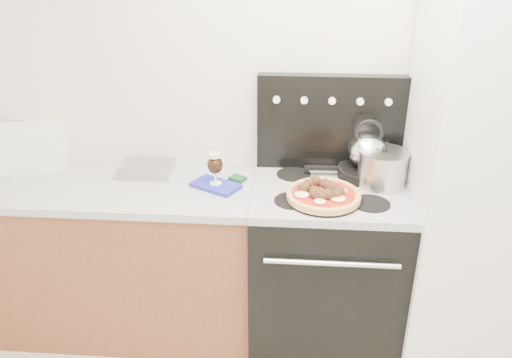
# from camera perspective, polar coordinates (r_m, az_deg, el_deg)

# --- Properties ---
(room_shell) EXTENTS (3.52, 3.01, 2.52)m
(room_shell) POSITION_cam_1_polar(r_m,az_deg,el_deg) (1.55, 8.07, -4.29)
(room_shell) COLOR beige
(room_shell) RESTS_ON ground
(base_cabinet) EXTENTS (1.45, 0.60, 0.86)m
(base_cabinet) POSITION_cam_1_polar(r_m,az_deg,el_deg) (2.90, -14.85, -8.81)
(base_cabinet) COLOR brown
(base_cabinet) RESTS_ON ground
(countertop) EXTENTS (1.48, 0.63, 0.04)m
(countertop) POSITION_cam_1_polar(r_m,az_deg,el_deg) (2.68, -15.89, -0.77)
(countertop) COLOR #B5B5B6
(countertop) RESTS_ON base_cabinet
(stove_body) EXTENTS (0.76, 0.65, 0.88)m
(stove_body) POSITION_cam_1_polar(r_m,az_deg,el_deg) (2.73, 7.81, -10.16)
(stove_body) COLOR black
(stove_body) RESTS_ON ground
(cooktop) EXTENTS (0.76, 0.65, 0.04)m
(cooktop) POSITION_cam_1_polar(r_m,az_deg,el_deg) (2.50, 8.42, -1.49)
(cooktop) COLOR #ADADB2
(cooktop) RESTS_ON stove_body
(backguard) EXTENTS (0.76, 0.08, 0.50)m
(backguard) POSITION_cam_1_polar(r_m,az_deg,el_deg) (2.65, 8.45, 6.41)
(backguard) COLOR black
(backguard) RESTS_ON cooktop
(fridge) EXTENTS (0.64, 0.68, 1.90)m
(fridge) POSITION_cam_1_polar(r_m,az_deg,el_deg) (2.60, 24.07, -1.17)
(fridge) COLOR silver
(fridge) RESTS_ON ground
(toaster_oven) EXTENTS (0.39, 0.33, 0.22)m
(toaster_oven) POSITION_cam_1_polar(r_m,az_deg,el_deg) (3.00, -24.30, 3.35)
(toaster_oven) COLOR white
(toaster_oven) RESTS_ON countertop
(foil_sheet) EXTENTS (0.28, 0.21, 0.05)m
(foil_sheet) POSITION_cam_1_polar(r_m,az_deg,el_deg) (2.73, -12.38, 1.15)
(foil_sheet) COLOR silver
(foil_sheet) RESTS_ON countertop
(oven_mitt) EXTENTS (0.28, 0.24, 0.02)m
(oven_mitt) POSITION_cam_1_polar(r_m,az_deg,el_deg) (2.52, -4.61, -0.75)
(oven_mitt) COLOR #232AA9
(oven_mitt) RESTS_ON countertop
(beer_glass) EXTENTS (0.09, 0.09, 0.17)m
(beer_glass) POSITION_cam_1_polar(r_m,az_deg,el_deg) (2.48, -4.69, 1.23)
(beer_glass) COLOR black
(beer_glass) RESTS_ON oven_mitt
(pizza_pan) EXTENTS (0.40, 0.40, 0.01)m
(pizza_pan) POSITION_cam_1_polar(r_m,az_deg,el_deg) (2.37, 7.68, -2.30)
(pizza_pan) COLOR black
(pizza_pan) RESTS_ON cooktop
(pizza) EXTENTS (0.43, 0.43, 0.05)m
(pizza) POSITION_cam_1_polar(r_m,az_deg,el_deg) (2.35, 7.72, -1.64)
(pizza) COLOR tan
(pizza) RESTS_ON pizza_pan
(skillet) EXTENTS (0.29, 0.29, 0.05)m
(skillet) POSITION_cam_1_polar(r_m,az_deg,el_deg) (2.64, 12.35, 0.78)
(skillet) COLOR black
(skillet) RESTS_ON cooktop
(tea_kettle) EXTENTS (0.23, 0.23, 0.22)m
(tea_kettle) POSITION_cam_1_polar(r_m,az_deg,el_deg) (2.59, 12.62, 3.48)
(tea_kettle) COLOR white
(tea_kettle) RESTS_ON skillet
(stock_pot) EXTENTS (0.26, 0.26, 0.17)m
(stock_pot) POSITION_cam_1_polar(r_m,az_deg,el_deg) (2.54, 14.22, 1.08)
(stock_pot) COLOR #B5B5B6
(stock_pot) RESTS_ON cooktop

